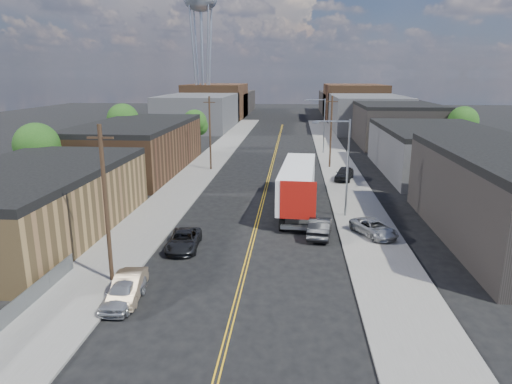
% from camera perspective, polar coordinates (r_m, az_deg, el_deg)
% --- Properties ---
extents(ground, '(260.00, 260.00, 0.00)m').
position_cam_1_polar(ground, '(76.94, 2.41, 4.91)').
color(ground, black).
rests_on(ground, ground).
extents(centerline, '(0.32, 120.00, 0.01)m').
position_cam_1_polar(centerline, '(62.22, 1.81, 2.62)').
color(centerline, gold).
rests_on(centerline, ground).
extents(sidewalk_left, '(5.00, 140.00, 0.15)m').
position_cam_1_polar(sidewalk_left, '(63.40, -6.81, 2.82)').
color(sidewalk_left, slate).
rests_on(sidewalk_left, ground).
extents(sidewalk_right, '(5.00, 140.00, 0.15)m').
position_cam_1_polar(sidewalk_right, '(62.45, 10.55, 2.49)').
color(sidewalk_right, slate).
rests_on(sidewalk_right, ground).
extents(warehouse_tan, '(12.00, 22.00, 5.60)m').
position_cam_1_polar(warehouse_tan, '(41.11, -26.35, -1.13)').
color(warehouse_tan, olive).
rests_on(warehouse_tan, ground).
extents(warehouse_brown, '(12.00, 26.00, 6.60)m').
position_cam_1_polar(warehouse_brown, '(64.14, -14.57, 5.52)').
color(warehouse_brown, '#4B311E').
rests_on(warehouse_brown, ground).
extents(industrial_right_b, '(14.00, 24.00, 6.10)m').
position_cam_1_polar(industrial_right_b, '(65.34, 21.60, 4.90)').
color(industrial_right_b, '#3C3C3F').
rests_on(industrial_right_b, ground).
extents(industrial_right_c, '(14.00, 22.00, 7.60)m').
position_cam_1_polar(industrial_right_c, '(90.25, 17.02, 8.15)').
color(industrial_right_c, black).
rests_on(industrial_right_c, ground).
extents(skyline_left_a, '(16.00, 30.00, 8.00)m').
position_cam_1_polar(skyline_left_a, '(113.54, -7.07, 9.95)').
color(skyline_left_a, '#3C3C3F').
rests_on(skyline_left_a, ground).
extents(skyline_right_a, '(16.00, 30.00, 8.00)m').
position_cam_1_polar(skyline_right_a, '(112.42, 13.61, 9.61)').
color(skyline_right_a, '#3C3C3F').
rests_on(skyline_right_a, ground).
extents(skyline_left_b, '(16.00, 26.00, 10.00)m').
position_cam_1_polar(skyline_left_b, '(137.98, -4.95, 11.21)').
color(skyline_left_b, '#4B311E').
rests_on(skyline_left_b, ground).
extents(skyline_right_b, '(16.00, 26.00, 10.00)m').
position_cam_1_polar(skyline_right_b, '(137.07, 12.09, 10.93)').
color(skyline_right_b, '#4B311E').
rests_on(skyline_right_b, ground).
extents(skyline_left_c, '(16.00, 40.00, 7.00)m').
position_cam_1_polar(skyline_left_c, '(157.79, -3.70, 11.09)').
color(skyline_left_c, black).
rests_on(skyline_left_c, ground).
extents(skyline_right_c, '(16.00, 40.00, 7.00)m').
position_cam_1_polar(skyline_right_c, '(156.99, 11.17, 10.84)').
color(skyline_right_c, black).
rests_on(skyline_right_c, ground).
extents(water_tower, '(9.00, 9.00, 36.90)m').
position_cam_1_polar(water_tower, '(129.53, -6.95, 22.32)').
color(water_tower, gray).
rests_on(water_tower, ground).
extents(streetlight_near, '(3.39, 0.25, 9.00)m').
position_cam_1_polar(streetlight_near, '(41.72, 10.87, 3.91)').
color(streetlight_near, gray).
rests_on(streetlight_near, ground).
extents(streetlight_far, '(3.39, 0.25, 9.00)m').
position_cam_1_polar(streetlight_far, '(76.30, 8.23, 8.73)').
color(streetlight_far, gray).
rests_on(streetlight_far, ground).
extents(utility_pole_left_near, '(1.60, 0.26, 10.00)m').
position_cam_1_polar(utility_pole_left_near, '(29.22, -18.26, -1.47)').
color(utility_pole_left_near, black).
rests_on(utility_pole_left_near, ground).
extents(utility_pole_left_far, '(1.60, 0.26, 10.00)m').
position_cam_1_polar(utility_pole_left_far, '(62.33, -5.77, 7.36)').
color(utility_pole_left_far, black).
rests_on(utility_pole_left_far, ground).
extents(utility_pole_right, '(1.60, 0.26, 10.00)m').
position_cam_1_polar(utility_pole_right, '(64.46, 9.35, 7.48)').
color(utility_pole_right, black).
rests_on(utility_pole_right, ground).
extents(tree_left_near, '(4.85, 4.76, 7.91)m').
position_cam_1_polar(tree_left_near, '(53.76, -25.61, 4.92)').
color(tree_left_near, black).
rests_on(tree_left_near, ground).
extents(tree_left_mid, '(5.10, 5.04, 8.37)m').
position_cam_1_polar(tree_left_mid, '(76.16, -16.23, 8.42)').
color(tree_left_mid, black).
rests_on(tree_left_mid, ground).
extents(tree_left_far, '(4.35, 4.20, 6.97)m').
position_cam_1_polar(tree_left_far, '(80.08, -7.62, 8.47)').
color(tree_left_far, black).
rests_on(tree_left_far, ground).
extents(tree_right_far, '(4.85, 4.76, 7.91)m').
position_cam_1_polar(tree_right_far, '(80.80, 24.48, 7.80)').
color(tree_right_far, black).
rests_on(tree_right_far, ground).
extents(semi_truck, '(3.74, 17.32, 4.50)m').
position_cam_1_polar(semi_truck, '(45.32, 5.21, 1.38)').
color(semi_truck, silver).
rests_on(semi_truck, ground).
extents(car_left_a, '(1.74, 4.18, 1.41)m').
position_cam_1_polar(car_left_a, '(27.71, -16.26, -12.02)').
color(car_left_a, '#ADAFB3').
rests_on(car_left_a, ground).
extents(car_left_b, '(1.99, 4.51, 1.44)m').
position_cam_1_polar(car_left_b, '(28.36, -15.70, -11.31)').
color(car_left_b, '#9A8465').
rests_on(car_left_b, ground).
extents(car_left_c, '(2.57, 5.00, 1.35)m').
position_cam_1_polar(car_left_c, '(35.00, -9.02, -5.97)').
color(car_left_c, black).
rests_on(car_left_c, ground).
extents(car_right_oncoming, '(2.33, 5.05, 1.60)m').
position_cam_1_polar(car_right_oncoming, '(37.50, 8.01, -4.31)').
color(car_right_oncoming, black).
rests_on(car_right_oncoming, ground).
extents(car_right_lot_a, '(3.92, 5.03, 1.27)m').
position_cam_1_polar(car_right_lot_a, '(38.12, 14.52, -4.36)').
color(car_right_lot_a, '#999B9E').
rests_on(car_right_lot_a, sidewalk_right).
extents(car_right_lot_c, '(3.05, 5.01, 1.59)m').
position_cam_1_polar(car_right_lot_c, '(57.27, 10.99, 2.28)').
color(car_right_lot_c, black).
rests_on(car_right_lot_c, sidewalk_right).
extents(car_ahead_truck, '(2.53, 5.37, 1.48)m').
position_cam_1_polar(car_ahead_truck, '(67.55, 4.89, 4.16)').
color(car_ahead_truck, black).
rests_on(car_ahead_truck, ground).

